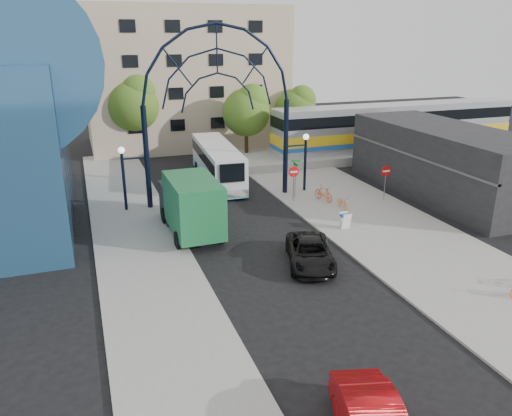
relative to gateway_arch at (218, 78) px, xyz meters
name	(u,v)px	position (x,y,z in m)	size (l,w,h in m)	color
ground	(302,290)	(0.00, -14.00, -8.56)	(120.00, 120.00, 0.00)	black
sidewalk_east	(397,236)	(8.00, -10.00, -8.50)	(8.00, 56.00, 0.12)	gray
plaza_west	(144,257)	(-6.50, -8.00, -8.50)	(5.00, 50.00, 0.12)	gray
gateway_arch	(218,78)	(0.00, 0.00, 0.00)	(13.64, 0.44, 12.10)	black
stop_sign	(294,175)	(4.80, -2.00, -6.56)	(0.80, 0.07, 2.50)	slate
do_not_enter_sign	(386,174)	(11.00, -4.00, -6.58)	(0.76, 0.07, 2.48)	slate
street_name_sign	(295,170)	(5.20, -1.40, -6.43)	(0.70, 0.70, 2.80)	slate
sandwich_board	(345,219)	(5.60, -8.02, -7.81)	(0.55, 0.61, 0.99)	white
commercial_block_east	(445,161)	(16.00, -4.00, -6.06)	(6.00, 16.00, 5.00)	black
apartment_block	(183,77)	(2.00, 20.97, -1.55)	(20.00, 12.10, 14.00)	tan
train_platform	(394,151)	(20.00, 8.00, -8.16)	(32.00, 5.00, 0.80)	gray
train_car	(396,126)	(20.00, 8.00, -5.66)	(25.10, 3.05, 4.20)	#B7B7BC
tree_north_a	(248,110)	(6.12, 11.93, -3.95)	(4.48, 4.48, 7.00)	#382314
tree_north_b	(134,102)	(-3.88, 15.93, -3.29)	(5.12, 5.12, 8.00)	#382314
tree_north_c	(297,107)	(12.12, 13.93, -4.28)	(4.16, 4.16, 6.50)	#382314
city_bus	(217,163)	(1.15, 4.87, -6.98)	(3.26, 11.10, 3.01)	silver
green_truck	(190,204)	(-3.31, -5.19, -6.77)	(2.82, 7.11, 3.57)	black
black_suv	(310,253)	(1.52, -11.67, -7.88)	(2.23, 4.84, 1.35)	black
bike_near_a	(343,202)	(7.31, -4.62, -8.03)	(0.55, 1.56, 0.82)	orange
bike_near_b	(324,193)	(6.81, -2.77, -7.88)	(0.52, 1.85, 1.11)	#EE5A2F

